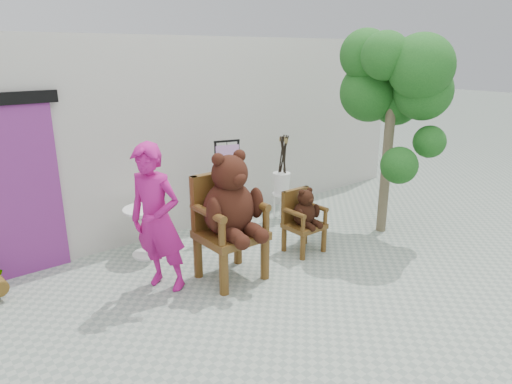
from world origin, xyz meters
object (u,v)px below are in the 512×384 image
chair_small (304,214)px  display_stand (228,200)px  chair_big (230,208)px  person (157,220)px  stool_bucket (282,183)px  tree (399,84)px  cafe_table (146,226)px

chair_small → display_stand: display_stand is taller
chair_big → person: person is taller
chair_big → display_stand: chair_big is taller
display_stand → stool_bucket: bearing=19.0°
chair_big → display_stand: 1.44m
display_stand → tree: 3.07m
person → stool_bucket: size_ratio=1.26×
person → display_stand: (1.66, 0.93, -0.33)m
person → cafe_table: 1.20m
display_stand → chair_big: bearing=-107.1°
chair_big → chair_small: (1.28, -0.01, -0.37)m
chair_big → stool_bucket: 2.29m
chair_big → stool_bucket: bearing=31.4°
person → tree: tree is taller
person → tree: (3.72, -0.54, 1.40)m
chair_small → person: bearing=173.8°
chair_small → chair_big: bearing=179.7°
cafe_table → stool_bucket: bearing=-2.1°
chair_big → stool_bucket: chair_big is taller
cafe_table → chair_small: bearing=-35.2°
chair_small → tree: (1.57, -0.31, 1.76)m
tree → cafe_table: bearing=154.9°
cafe_table → display_stand: (1.33, -0.12, 0.14)m
chair_big → tree: size_ratio=0.53×
chair_small → cafe_table: size_ratio=1.35×
cafe_table → display_stand: 1.34m
tree → stool_bucket: bearing=121.4°
chair_small → stool_bucket: size_ratio=0.65×
chair_big → chair_small: 1.34m
display_stand → chair_small: bearing=-49.7°
cafe_table → display_stand: display_stand is taller
display_stand → tree: tree is taller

